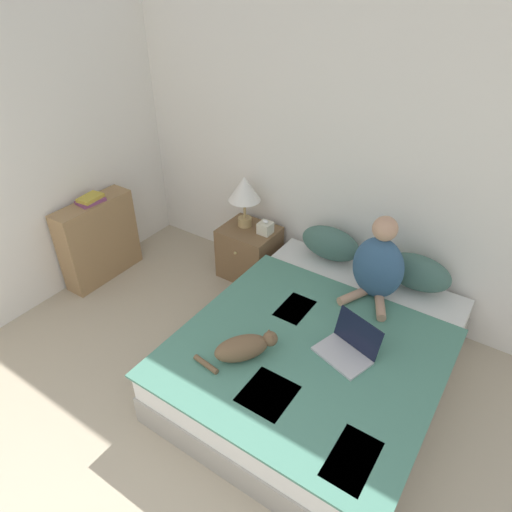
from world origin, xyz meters
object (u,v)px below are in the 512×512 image
Objects in this scene: cat_tabby at (244,348)px; book_stack_top at (90,199)px; pillow_near at (330,243)px; laptop_open at (348,348)px; person_sitting at (378,265)px; bed at (317,357)px; table_lamp at (244,191)px; bookshelf at (99,240)px; nightstand at (249,252)px; tissue_box at (265,228)px; pillow_far at (417,272)px.

cat_tabby is 2.12m from book_stack_top.
pillow_near reaches higher than laptop_open.
pillow_near is 0.76× the size of person_sitting.
table_lamp reaches higher than bed.
cat_tabby is at bearing -13.47° from bookshelf.
book_stack_top is at bearing -166.58° from person_sitting.
book_stack_top reaches higher than laptop_open.
bed is 2.38m from bookshelf.
book_stack_top is (-2.60, 0.08, 0.33)m from laptop_open.
nightstand reaches higher than bed.
person_sitting reaches higher than book_stack_top.
nightstand is 0.63m from table_lamp.
bed is at bearing -39.94° from tissue_box.
bed is 4.88× the size of laptop_open.
nightstand is (-0.85, 1.30, -0.28)m from cat_tabby.
laptop_open is at bearing -32.01° from nightstand.
laptop_open is 3.05× the size of tissue_box.
pillow_near is 1.24× the size of laptop_open.
table_lamp is (-1.39, 0.24, 0.14)m from person_sitting.
pillow_far is at bearing 0.00° from pillow_near.
bookshelf reaches higher than laptop_open.
person_sitting is 1.60× the size of cat_tabby.
pillow_near is at bearing 3.04° from table_lamp.
pillow_near is 2.19m from bookshelf.
cat_tabby is (-0.70, -1.38, -0.06)m from pillow_far.
bed is 2.44m from book_stack_top.
pillow_near is at bearing 139.83° from laptop_open.
laptop_open reaches higher than bed.
pillow_near reaches higher than bed.
bed is 4.12× the size of table_lamp.
laptop_open reaches higher than cat_tabby.
bookshelf is (-2.75, -0.89, -0.20)m from pillow_far.
pillow_near is 3.80× the size of tissue_box.
person_sitting is 0.87× the size of bookshelf.
nightstand is at bearing -177.02° from pillow_far.
pillow_near is 0.76m from pillow_far.
bed is 3.92× the size of pillow_far.
laptop_open is at bearing -1.64° from bookshelf.
bed is at bearing -0.32° from bookshelf.
bookshelf is at bearing 179.68° from bed.
tissue_box is 1.61m from book_stack_top.
pillow_near is 0.66× the size of bookshelf.
bookshelf reaches higher than pillow_far.
pillow_near is 1.05× the size of table_lamp.
table_lamp is 0.39m from tissue_box.
book_stack_top is (-1.36, -0.83, 0.26)m from tissue_box.
book_stack_top is (-2.37, 0.02, 0.61)m from bed.
table_lamp reaches higher than laptop_open.
nightstand is at bearing -25.66° from table_lamp.
book_stack_top is (-1.99, -0.88, 0.23)m from pillow_near.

